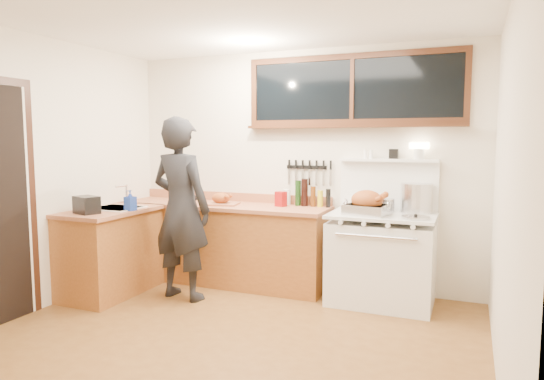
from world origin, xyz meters
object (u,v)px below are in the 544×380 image
at_px(vintage_stove, 382,256).
at_px(roast_turkey, 367,204).
at_px(man, 181,209).
at_px(cutting_board, 221,200).

height_order(vintage_stove, roast_turkey, vintage_stove).
height_order(man, roast_turkey, man).
xyz_separation_m(vintage_stove, cutting_board, (-1.78, -0.03, 0.48)).
bearing_deg(vintage_stove, man, -161.82).
height_order(man, cutting_board, man).
height_order(vintage_stove, man, man).
distance_m(vintage_stove, roast_turkey, 0.56).
xyz_separation_m(cutting_board, roast_turkey, (1.65, -0.10, 0.05)).
xyz_separation_m(man, roast_turkey, (1.79, 0.50, 0.07)).
bearing_deg(roast_turkey, vintage_stove, 45.06).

